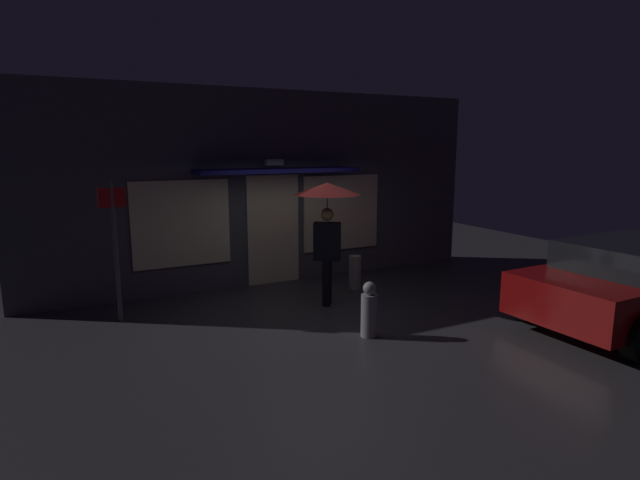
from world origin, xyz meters
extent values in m
plane|color=#38353A|center=(0.00, 0.00, 0.00)|extent=(18.00, 18.00, 0.00)
cube|color=#4C4C56|center=(0.00, 2.35, 1.93)|extent=(9.51, 0.30, 3.85)
cube|color=beige|center=(0.00, 2.18, 1.10)|extent=(1.10, 0.04, 2.20)
cube|color=beige|center=(-1.82, 2.18, 1.35)|extent=(1.80, 0.04, 1.60)
cube|color=beige|center=(1.59, 2.18, 1.35)|extent=(1.80, 0.04, 1.60)
cube|color=white|center=(0.00, 2.10, 2.45)|extent=(0.36, 0.16, 0.12)
cube|color=navy|center=(0.00, 1.85, 2.30)|extent=(3.20, 0.70, 0.08)
cylinder|color=black|center=(0.34, 0.48, 0.40)|extent=(0.15, 0.15, 0.81)
cylinder|color=black|center=(0.22, 0.32, 0.40)|extent=(0.15, 0.15, 0.81)
cube|color=black|center=(0.28, 0.40, 1.13)|extent=(0.52, 0.46, 0.65)
cube|color=silver|center=(0.21, 0.51, 1.13)|extent=(0.13, 0.10, 0.52)
cube|color=#721966|center=(0.21, 0.51, 1.11)|extent=(0.05, 0.05, 0.42)
sphere|color=tan|center=(0.28, 0.40, 1.60)|extent=(0.22, 0.22, 0.22)
cylinder|color=slate|center=(0.28, 0.40, 1.66)|extent=(0.02, 0.02, 0.98)
cone|color=#4C0C0C|center=(0.28, 0.40, 2.05)|extent=(1.14, 1.14, 0.20)
cube|color=maroon|center=(4.07, -2.71, 0.58)|extent=(4.02, 1.83, 0.63)
cube|color=black|center=(4.07, -2.71, 1.11)|extent=(2.26, 1.59, 0.43)
cylinder|color=black|center=(5.41, -1.81, 0.32)|extent=(0.64, 0.23, 0.64)
cylinder|color=black|center=(2.70, -1.86, 0.32)|extent=(0.64, 0.23, 0.64)
cylinder|color=#595B60|center=(-3.07, 1.14, 1.12)|extent=(0.07, 0.07, 2.23)
cube|color=red|center=(-3.07, 1.12, 1.98)|extent=(0.40, 0.02, 0.30)
cylinder|color=#9E998E|center=(1.25, 1.04, 0.33)|extent=(0.24, 0.24, 0.65)
cylinder|color=gray|center=(0.10, -1.24, 0.32)|extent=(0.24, 0.24, 0.64)
sphere|color=gray|center=(0.10, -1.24, 0.73)|extent=(0.19, 0.19, 0.19)
camera|label=1|loc=(-3.81, -7.21, 2.77)|focal=28.45mm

